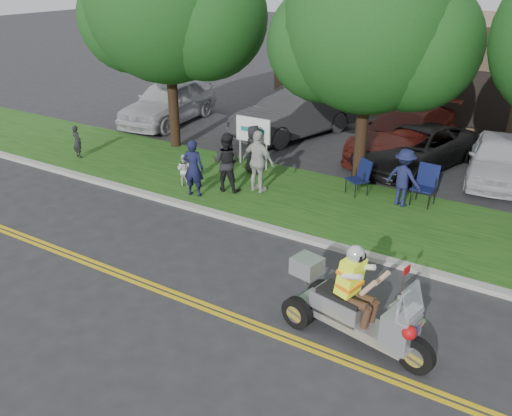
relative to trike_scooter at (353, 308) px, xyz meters
The scene contains 24 objects.
ground 3.34m from the trike_scooter, behind, with size 120.00×120.00×0.00m, color #28282B.
centerline_near 3.41m from the trike_scooter, 168.26° to the right, with size 60.00×0.10×0.01m, color gold.
centerline_far 3.38m from the trike_scooter, behind, with size 60.00×0.10×0.01m, color gold.
curb 4.45m from the trike_scooter, 138.01° to the left, with size 60.00×0.25×0.12m, color #A8A89E.
grass_verge 6.09m from the trike_scooter, 122.73° to the left, with size 60.00×4.00×0.10m, color #174312.
commercial_building 18.97m from the trike_scooter, 93.87° to the left, with size 18.00×8.20×4.00m.
tree_left 12.65m from the trike_scooter, 144.50° to the left, with size 6.62×5.40×7.78m.
tree_mid 8.51m from the trike_scooter, 110.90° to the left, with size 5.88×4.80×7.05m.
business_sign 8.99m from the trike_scooter, 133.54° to the left, with size 1.25×0.06×1.75m.
trike_scooter is the anchor object (origin of this frame).
lawn_chair_a 6.66m from the trike_scooter, 110.70° to the left, with size 0.74×0.75×1.01m.
lawn_chair_b 6.54m from the trike_scooter, 95.06° to the left, with size 0.63×0.65×1.11m.
spectator_adult_left 7.30m from the trike_scooter, 150.46° to the left, with size 0.60×0.40×1.65m, color #141638.
spectator_adult_mid 7.26m from the trike_scooter, 142.64° to the left, with size 0.84×0.65×1.73m, color black.
spectator_adult_right 6.90m from the trike_scooter, 135.77° to the left, with size 1.07×0.45×1.83m, color beige.
spectator_chair_a 6.16m from the trike_scooter, 100.00° to the left, with size 1.04×0.60×1.62m, color #191C45.
spectator_chair_b 8.42m from the trike_scooter, 134.14° to the left, with size 0.75×0.49×1.54m, color black.
child_left 12.48m from the trike_scooter, 160.68° to the left, with size 0.41×0.27×1.11m, color black.
child_right 8.13m from the trike_scooter, 150.21° to the left, with size 0.47×0.37×0.98m, color silver.
parked_car_far_left 15.53m from the trike_scooter, 142.25° to the left, with size 2.10×5.21×1.78m, color #B5B7BD.
parked_car_left 12.52m from the trike_scooter, 122.96° to the left, with size 1.89×5.41×1.78m, color #2F2F31.
parked_car_mid 9.67m from the trike_scooter, 100.58° to the left, with size 2.30×4.98×1.39m, color black.
parked_car_right 10.77m from the trike_scooter, 103.30° to the left, with size 2.32×5.70×1.66m, color #511812.
parked_car_far_right 9.74m from the trike_scooter, 85.74° to the left, with size 1.67×4.14×1.41m, color silver.
Camera 1 is at (6.03, -7.57, 6.24)m, focal length 38.00 mm.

